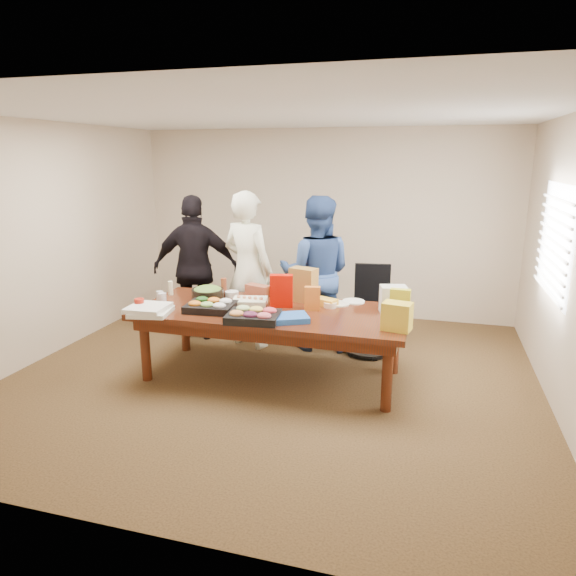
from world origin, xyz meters
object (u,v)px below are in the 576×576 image
(sheet_cake, at_px, (250,302))
(salad_bowl, at_px, (208,294))
(person_right, at_px, (316,274))
(person_center, at_px, (248,270))
(conference_table, at_px, (272,343))
(office_chair, at_px, (369,313))

(sheet_cake, height_order, salad_bowl, salad_bowl)
(person_right, bearing_deg, person_center, 1.63)
(salad_bowl, bearing_deg, conference_table, -13.23)
(person_center, distance_m, salad_bowl, 0.72)
(conference_table, height_order, office_chair, office_chair)
(person_center, bearing_deg, salad_bowl, 88.83)
(office_chair, xyz_separation_m, salad_bowl, (-1.72, -0.75, 0.30))
(office_chair, distance_m, sheet_cake, 1.48)
(conference_table, relative_size, salad_bowl, 7.81)
(conference_table, relative_size, person_center, 1.46)
(office_chair, distance_m, salad_bowl, 1.90)
(person_center, bearing_deg, person_right, -151.05)
(conference_table, distance_m, person_right, 1.17)
(person_right, bearing_deg, salad_bowl, 28.92)
(person_center, distance_m, sheet_cake, 0.81)
(person_center, height_order, sheet_cake, person_center)
(person_right, bearing_deg, sheet_cake, 50.48)
(person_center, xyz_separation_m, salad_bowl, (-0.24, -0.66, -0.15))
(conference_table, height_order, person_right, person_right)
(conference_table, xyz_separation_m, office_chair, (0.91, 0.94, 0.13))
(office_chair, xyz_separation_m, sheet_cake, (-1.19, -0.82, 0.28))
(conference_table, bearing_deg, person_right, 76.48)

